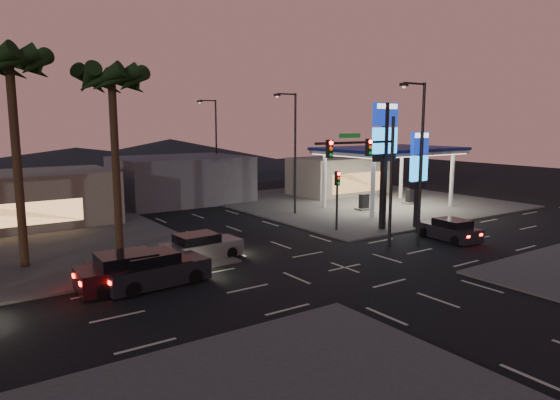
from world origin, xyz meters
TOP-DOWN VIEW (x-y plane):
  - ground at (0.00, 0.00)m, footprint 140.00×140.00m
  - corner_lot_ne at (16.00, 16.00)m, footprint 24.00×24.00m
  - gas_station at (16.00, 12.00)m, footprint 12.20×8.20m
  - convenience_store at (18.00, 21.00)m, footprint 10.00×6.00m
  - pylon_sign_tall at (8.50, 5.50)m, footprint 2.20×0.35m
  - pylon_sign_short at (11.00, 4.50)m, footprint 1.60×0.35m
  - traffic_signal_mast at (3.76, 1.99)m, footprint 6.10×0.39m
  - pedestal_signal at (5.50, 6.98)m, footprint 0.32×0.39m
  - streetlight_near at (6.79, 1.00)m, footprint 2.14×0.25m
  - streetlight_mid at (6.79, 14.00)m, footprint 2.14×0.25m
  - streetlight_far at (6.79, 28.00)m, footprint 2.14×0.25m
  - palm_a at (-9.00, 9.50)m, footprint 4.41×4.41m
  - palm_b at (-14.00, 9.50)m, footprint 4.41×4.41m
  - building_far_mid at (2.00, 26.00)m, footprint 12.00×9.00m
  - hill_right at (15.00, 60.00)m, footprint 50.00×50.00m
  - hill_center at (0.00, 60.00)m, footprint 60.00×60.00m
  - car_lane_a_front at (-9.38, 2.91)m, footprint 5.13×2.42m
  - car_lane_a_mid at (-10.34, 3.20)m, footprint 5.23×2.29m
  - car_lane_b_front at (-5.57, 5.86)m, footprint 4.65×2.10m
  - car_lane_b_mid at (-9.98, 4.74)m, footprint 4.27×2.05m
  - suv_station at (9.99, 0.92)m, footprint 2.17×4.37m

SIDE VIEW (x-z plane):
  - ground at x=0.00m, z-range 0.00..0.00m
  - corner_lot_ne at x=16.00m, z-range 0.00..0.12m
  - car_lane_b_mid at x=-9.98m, z-range -0.05..1.31m
  - suv_station at x=9.99m, z-range -0.05..1.36m
  - car_lane_b_front at x=-5.57m, z-range -0.05..1.44m
  - car_lane_a_front at x=-9.38m, z-range -0.06..1.57m
  - car_lane_a_mid at x=-10.34m, z-range -0.06..1.62m
  - convenience_store at x=18.00m, z-range 0.00..4.00m
  - hill_center at x=0.00m, z-range 0.00..4.00m
  - building_far_mid at x=2.00m, z-range 0.00..4.40m
  - hill_right at x=15.00m, z-range 0.00..5.00m
  - pedestal_signal at x=5.50m, z-range 0.77..5.07m
  - pylon_sign_short at x=11.00m, z-range 1.16..8.16m
  - gas_station at x=16.00m, z-range 2.34..7.82m
  - traffic_signal_mast at x=3.76m, z-range 1.23..9.23m
  - streetlight_near at x=6.79m, z-range 0.72..10.72m
  - streetlight_mid at x=6.79m, z-range 0.72..10.72m
  - streetlight_far at x=6.79m, z-range 0.72..10.72m
  - pylon_sign_tall at x=8.50m, z-range 1.89..10.89m
  - palm_a at x=-9.00m, z-range 4.00..14.86m
  - palm_b at x=-14.00m, z-range 4.24..15.70m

